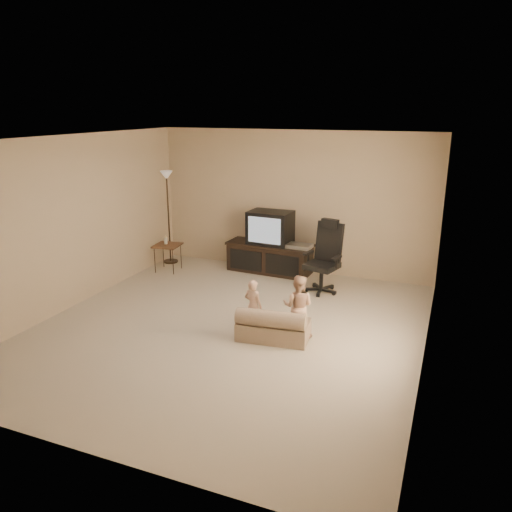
{
  "coord_description": "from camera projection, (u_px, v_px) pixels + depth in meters",
  "views": [
    {
      "loc": [
        2.64,
        -5.58,
        2.87
      ],
      "look_at": [
        0.16,
        0.6,
        0.87
      ],
      "focal_mm": 35.0,
      "sensor_mm": 36.0,
      "label": 1
    }
  ],
  "objects": [
    {
      "name": "floor",
      "position": [
        229.0,
        328.0,
        6.73
      ],
      "size": [
        5.5,
        5.5,
        0.0
      ],
      "primitive_type": "plane",
      "color": "beige",
      "rests_on": "ground"
    },
    {
      "name": "room_shell",
      "position": [
        227.0,
        218.0,
        6.29
      ],
      "size": [
        5.5,
        5.5,
        5.5
      ],
      "color": "silver",
      "rests_on": "floor"
    },
    {
      "name": "tv_stand",
      "position": [
        270.0,
        247.0,
        8.93
      ],
      "size": [
        1.57,
        0.66,
        1.11
      ],
      "rotation": [
        0.0,
        0.0,
        -0.06
      ],
      "color": "black",
      "rests_on": "floor"
    },
    {
      "name": "office_chair",
      "position": [
        324.0,
        266.0,
        7.99
      ],
      "size": [
        0.65,
        0.67,
        1.17
      ],
      "rotation": [
        0.0,
        0.0,
        -0.24
      ],
      "color": "black",
      "rests_on": "floor"
    },
    {
      "name": "side_table",
      "position": [
        167.0,
        245.0,
        8.98
      ],
      "size": [
        0.49,
        0.49,
        0.66
      ],
      "rotation": [
        0.0,
        0.0,
        0.12
      ],
      "color": "brown",
      "rests_on": "floor"
    },
    {
      "name": "floor_lamp",
      "position": [
        168.0,
        196.0,
        9.24
      ],
      "size": [
        0.27,
        0.27,
        1.75
      ],
      "color": "black",
      "rests_on": "floor"
    },
    {
      "name": "child_sofa",
      "position": [
        273.0,
        327.0,
        6.36
      ],
      "size": [
        0.95,
        0.61,
        0.44
      ],
      "rotation": [
        0.0,
        0.0,
        0.11
      ],
      "color": "gray",
      "rests_on": "floor"
    },
    {
      "name": "toddler_left",
      "position": [
        253.0,
        306.0,
        6.54
      ],
      "size": [
        0.3,
        0.24,
        0.73
      ],
      "primitive_type": "imported",
      "rotation": [
        0.0,
        0.0,
        2.95
      ],
      "color": "#D8A587",
      "rests_on": "floor"
    },
    {
      "name": "toddler_right",
      "position": [
        298.0,
        306.0,
        6.4
      ],
      "size": [
        0.42,
        0.25,
        0.83
      ],
      "primitive_type": "imported",
      "rotation": [
        0.0,
        0.0,
        3.22
      ],
      "color": "#D8A587",
      "rests_on": "floor"
    }
  ]
}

